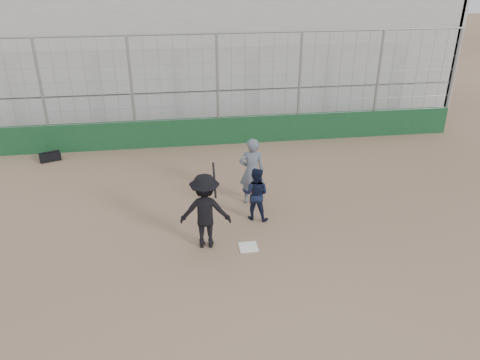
{
  "coord_description": "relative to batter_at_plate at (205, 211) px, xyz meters",
  "views": [
    {
      "loc": [
        -1.55,
        -9.38,
        6.43
      ],
      "look_at": [
        0.0,
        1.4,
        1.15
      ],
      "focal_mm": 35.0,
      "sensor_mm": 36.0,
      "label": 1
    }
  ],
  "objects": [
    {
      "name": "ground",
      "position": [
        1.0,
        -0.26,
        -0.95
      ],
      "size": [
        90.0,
        90.0,
        0.0
      ],
      "primitive_type": "plane",
      "color": "brown",
      "rests_on": "ground"
    },
    {
      "name": "home_plate",
      "position": [
        1.0,
        -0.26,
        -0.93
      ],
      "size": [
        0.44,
        0.44,
        0.02
      ],
      "primitive_type": "cube",
      "color": "white",
      "rests_on": "ground"
    },
    {
      "name": "backstop",
      "position": [
        1.0,
        6.74,
        0.01
      ],
      "size": [
        18.1,
        0.25,
        4.04
      ],
      "color": "#11381D",
      "rests_on": "ground"
    },
    {
      "name": "bleachers",
      "position": [
        1.0,
        11.69,
        1.98
      ],
      "size": [
        20.25,
        6.7,
        6.98
      ],
      "color": "#959595",
      "rests_on": "ground"
    },
    {
      "name": "batter_at_plate",
      "position": [
        0.0,
        0.0,
        0.0
      ],
      "size": [
        1.3,
        0.86,
        2.03
      ],
      "color": "black",
      "rests_on": "ground"
    },
    {
      "name": "catcher_crouched",
      "position": [
        1.39,
        1.05,
        -0.44
      ],
      "size": [
        0.9,
        0.82,
        1.03
      ],
      "color": "black",
      "rests_on": "ground"
    },
    {
      "name": "umpire",
      "position": [
        1.45,
        2.01,
        -0.07
      ],
      "size": [
        0.72,
        0.49,
        1.75
      ],
      "primitive_type": "imported",
      "rotation": [
        0.0,
        0.0,
        3.11
      ],
      "color": "#525C69",
      "rests_on": "ground"
    },
    {
      "name": "equipment_bag",
      "position": [
        -4.91,
        5.93,
        -0.8
      ],
      "size": [
        0.74,
        0.52,
        0.33
      ],
      "color": "black",
      "rests_on": "ground"
    }
  ]
}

